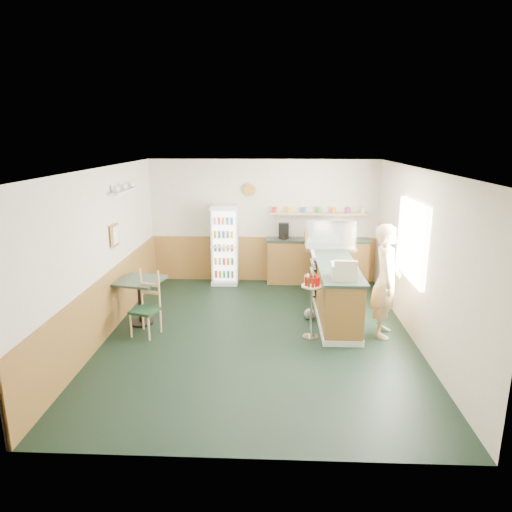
# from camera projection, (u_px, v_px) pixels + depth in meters

# --- Properties ---
(ground) EXTENTS (6.00, 6.00, 0.00)m
(ground) POSITION_uv_depth(u_px,v_px,m) (258.00, 335.00, 7.53)
(ground) COLOR black
(ground) RESTS_ON ground
(room_envelope) EXTENTS (5.04, 6.02, 2.72)m
(room_envelope) POSITION_uv_depth(u_px,v_px,m) (247.00, 235.00, 7.86)
(room_envelope) COLOR beige
(room_envelope) RESTS_ON ground
(service_counter) EXTENTS (0.68, 3.01, 1.01)m
(service_counter) POSITION_uv_depth(u_px,v_px,m) (333.00, 288.00, 8.39)
(service_counter) COLOR olive
(service_counter) RESTS_ON ground
(back_counter) EXTENTS (2.24, 0.42, 1.69)m
(back_counter) POSITION_uv_depth(u_px,v_px,m) (317.00, 259.00, 10.05)
(back_counter) COLOR olive
(back_counter) RESTS_ON ground
(drinks_fridge) EXTENTS (0.57, 0.51, 1.74)m
(drinks_fridge) POSITION_uv_depth(u_px,v_px,m) (225.00, 245.00, 9.99)
(drinks_fridge) COLOR silver
(drinks_fridge) RESTS_ON ground
(display_case) EXTENTS (0.98, 0.51, 0.55)m
(display_case) POSITION_uv_depth(u_px,v_px,m) (330.00, 236.00, 8.95)
(display_case) COLOR silver
(display_case) RESTS_ON service_counter
(cash_register) EXTENTS (0.41, 0.43, 0.23)m
(cash_register) POSITION_uv_depth(u_px,v_px,m) (344.00, 271.00, 7.16)
(cash_register) COLOR beige
(cash_register) RESTS_ON service_counter
(shopkeeper) EXTENTS (0.57, 0.70, 1.85)m
(shopkeeper) POSITION_uv_depth(u_px,v_px,m) (386.00, 281.00, 7.31)
(shopkeeper) COLOR tan
(shopkeeper) RESTS_ON ground
(condiment_stand) EXTENTS (0.33, 0.33, 1.04)m
(condiment_stand) POSITION_uv_depth(u_px,v_px,m) (312.00, 296.00, 7.26)
(condiment_stand) COLOR silver
(condiment_stand) RESTS_ON ground
(newspaper_rack) EXTENTS (0.09, 0.42, 0.84)m
(newspaper_rack) POSITION_uv_depth(u_px,v_px,m) (313.00, 273.00, 8.66)
(newspaper_rack) COLOR black
(newspaper_rack) RESTS_ON ground
(cafe_table) EXTENTS (0.88, 0.88, 0.80)m
(cafe_table) POSITION_uv_depth(u_px,v_px,m) (140.00, 293.00, 7.84)
(cafe_table) COLOR black
(cafe_table) RESTS_ON ground
(cafe_chair) EXTENTS (0.50, 0.50, 1.07)m
(cafe_chair) POSITION_uv_depth(u_px,v_px,m) (146.00, 301.00, 7.47)
(cafe_chair) COLOR black
(cafe_chair) RESTS_ON ground
(dog_doorstop) EXTENTS (0.19, 0.25, 0.23)m
(dog_doorstop) POSITION_uv_depth(u_px,v_px,m) (310.00, 314.00, 8.13)
(dog_doorstop) COLOR gray
(dog_doorstop) RESTS_ON ground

